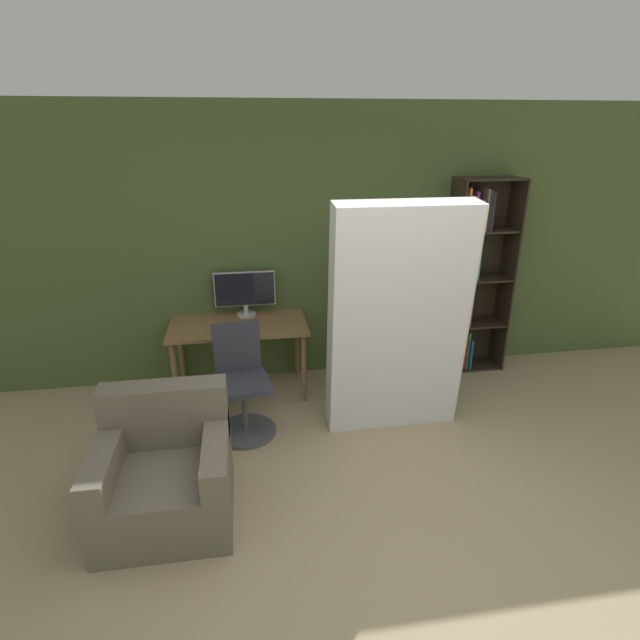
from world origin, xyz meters
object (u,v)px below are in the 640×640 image
bookshelf (470,279)px  monitor (245,291)px  office_chair (242,390)px  mattress_near (399,321)px  armchair (166,473)px

bookshelf → monitor: bearing=179.2°
office_chair → mattress_near: size_ratio=0.48×
mattress_near → armchair: 2.09m
monitor → office_chair: size_ratio=0.62×
monitor → mattress_near: mattress_near is taller
bookshelf → mattress_near: size_ratio=1.02×
monitor → mattress_near: bearing=-40.4°
monitor → bookshelf: bearing=-0.8°
monitor → armchair: monitor is taller
bookshelf → mattress_near: 1.48m
mattress_near → armchair: size_ratio=2.31×
office_chair → armchair: (-0.52, -0.91, -0.07)m
office_chair → mattress_near: bearing=-5.4°
mattress_near → monitor: bearing=139.6°
mattress_near → bookshelf: bearing=43.0°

